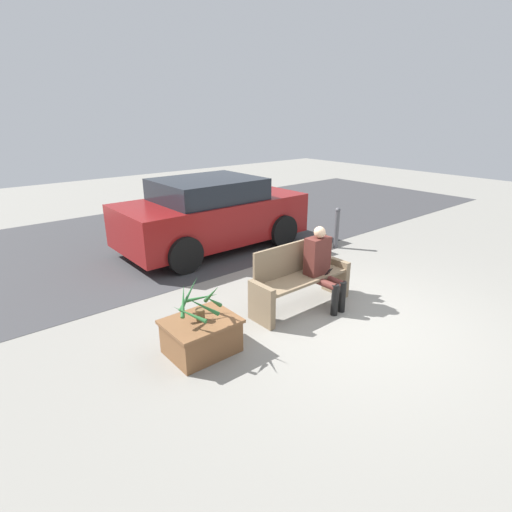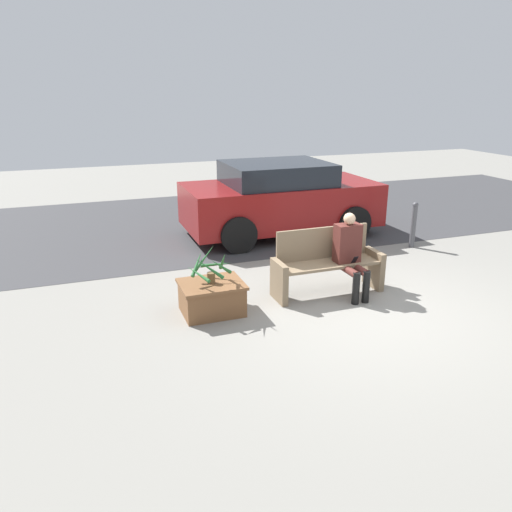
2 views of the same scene
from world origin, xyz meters
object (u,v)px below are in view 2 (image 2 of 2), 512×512
object	(u,v)px
person_seated	(350,252)
planter_box	(212,296)
parked_car	(280,199)
bench	(327,264)
bollard_post	(414,224)
potted_plant	(210,267)

from	to	relation	value
person_seated	planter_box	xyz separation A→B (m)	(-2.06, 0.07, -0.43)
parked_car	bench	bearing A→B (deg)	-100.08
person_seated	bollard_post	distance (m)	2.84
potted_plant	parked_car	xyz separation A→B (m)	(2.35, 3.24, 0.09)
bench	bollard_post	xyz separation A→B (m)	(2.59, 1.42, 0.01)
person_seated	bollard_post	world-z (taller)	person_seated
person_seated	potted_plant	xyz separation A→B (m)	(-2.07, 0.07, -0.01)
person_seated	parked_car	distance (m)	3.33
planter_box	potted_plant	size ratio (longest dim) A/B	1.31
bench	planter_box	size ratio (longest dim) A/B	1.96
potted_plant	bollard_post	world-z (taller)	potted_plant
bench	person_seated	world-z (taller)	person_seated
planter_box	bollard_post	xyz separation A→B (m)	(4.38, 1.55, 0.22)
person_seated	potted_plant	distance (m)	2.07
bench	parked_car	world-z (taller)	parked_car
potted_plant	parked_car	bearing A→B (deg)	54.04
bench	planter_box	xyz separation A→B (m)	(-1.79, -0.12, -0.21)
potted_plant	bollard_post	bearing A→B (deg)	19.37
person_seated	parked_car	bearing A→B (deg)	85.10
bench	planter_box	bearing A→B (deg)	-176.09
planter_box	bollard_post	bearing A→B (deg)	19.43
parked_car	bollard_post	xyz separation A→B (m)	(2.04, -1.70, -0.29)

